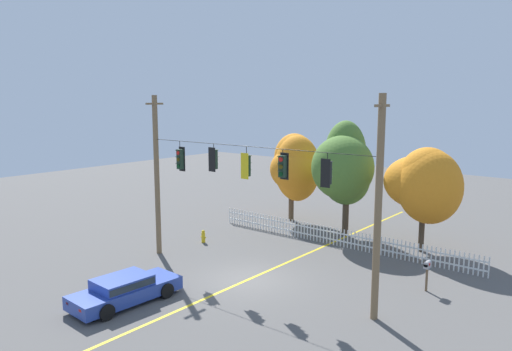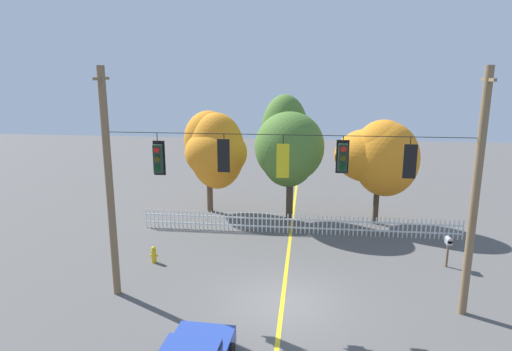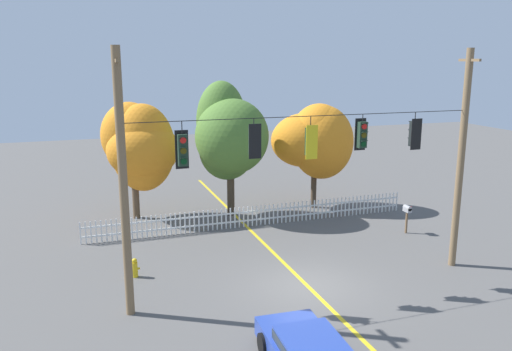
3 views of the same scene
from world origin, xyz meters
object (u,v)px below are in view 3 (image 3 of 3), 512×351
(traffic_signal_northbound_primary, at_px, (183,150))
(traffic_signal_northbound_secondary, at_px, (414,134))
(fire_hydrant, at_px, (135,268))
(roadside_mailbox, at_px, (407,211))
(autumn_maple_near_fence, at_px, (140,145))
(traffic_signal_southbound_primary, at_px, (310,142))
(traffic_signal_westbound_side, at_px, (254,141))
(autumn_oak_far_east, at_px, (315,139))
(traffic_signal_eastbound_side, at_px, (362,135))
(autumn_maple_mid, at_px, (228,136))

(traffic_signal_northbound_primary, bearing_deg, traffic_signal_northbound_secondary, -0.13)
(fire_hydrant, bearing_deg, roadside_mailbox, 4.61)
(autumn_maple_near_fence, bearing_deg, traffic_signal_northbound_primary, -88.86)
(traffic_signal_southbound_primary, xyz_separation_m, traffic_signal_northbound_secondary, (4.20, 0.00, 0.08))
(traffic_signal_westbound_side, distance_m, traffic_signal_southbound_primary, 2.05)
(autumn_oak_far_east, distance_m, roadside_mailbox, 6.55)
(traffic_signal_northbound_secondary, bearing_deg, traffic_signal_eastbound_side, 179.51)
(traffic_signal_southbound_primary, relative_size, autumn_oak_far_east, 0.25)
(traffic_signal_eastbound_side, bearing_deg, roadside_mailbox, 38.57)
(traffic_signal_southbound_primary, xyz_separation_m, traffic_signal_eastbound_side, (2.02, 0.02, 0.14))
(fire_hydrant, bearing_deg, autumn_maple_near_fence, 81.00)
(traffic_signal_northbound_primary, relative_size, roadside_mailbox, 1.13)
(traffic_signal_northbound_primary, distance_m, autumn_maple_mid, 10.36)
(fire_hydrant, distance_m, roadside_mailbox, 12.92)
(traffic_signal_northbound_secondary, bearing_deg, traffic_signal_southbound_primary, -180.00)
(autumn_maple_near_fence, bearing_deg, traffic_signal_northbound_secondary, -50.29)
(traffic_signal_eastbound_side, bearing_deg, autumn_maple_near_fence, 122.06)
(traffic_signal_westbound_side, xyz_separation_m, roadside_mailbox, (9.04, 3.98, -4.41))
(traffic_signal_southbound_primary, bearing_deg, autumn_maple_near_fence, 113.56)
(traffic_signal_northbound_primary, distance_m, autumn_maple_near_fence, 10.75)
(autumn_maple_near_fence, height_order, autumn_oak_far_east, autumn_maple_near_fence)
(traffic_signal_eastbound_side, height_order, fire_hydrant, traffic_signal_eastbound_side)
(traffic_signal_eastbound_side, distance_m, autumn_oak_far_east, 9.96)
(traffic_signal_southbound_primary, height_order, autumn_oak_far_east, traffic_signal_southbound_primary)
(autumn_maple_near_fence, height_order, fire_hydrant, autumn_maple_near_fence)
(traffic_signal_southbound_primary, distance_m, autumn_oak_far_east, 10.67)
(traffic_signal_southbound_primary, height_order, autumn_maple_near_fence, traffic_signal_southbound_primary)
(autumn_maple_mid, bearing_deg, traffic_signal_westbound_side, -100.68)
(autumn_oak_far_east, height_order, roadside_mailbox, autumn_oak_far_east)
(fire_hydrant, bearing_deg, traffic_signal_eastbound_side, -20.36)
(traffic_signal_eastbound_side, distance_m, autumn_maple_mid, 9.78)
(traffic_signal_westbound_side, bearing_deg, roadside_mailbox, 23.78)
(autumn_oak_far_east, bearing_deg, traffic_signal_northbound_secondary, -92.98)
(traffic_signal_southbound_primary, height_order, fire_hydrant, traffic_signal_southbound_primary)
(traffic_signal_northbound_primary, xyz_separation_m, fire_hydrant, (-1.43, 2.93, -4.97))
(autumn_maple_near_fence, bearing_deg, autumn_oak_far_east, -7.29)
(traffic_signal_northbound_secondary, height_order, fire_hydrant, traffic_signal_northbound_secondary)
(autumn_oak_far_east, relative_size, roadside_mailbox, 4.25)
(fire_hydrant, relative_size, roadside_mailbox, 0.55)
(autumn_maple_near_fence, distance_m, fire_hydrant, 8.54)
(autumn_maple_near_fence, xyz_separation_m, fire_hydrant, (-1.22, -7.71, -3.47))
(traffic_signal_westbound_side, xyz_separation_m, autumn_maple_mid, (1.78, 9.45, -1.25))
(traffic_signal_westbound_side, height_order, traffic_signal_northbound_secondary, same)
(traffic_signal_northbound_primary, height_order, autumn_maple_near_fence, traffic_signal_northbound_primary)
(autumn_maple_mid, distance_m, fire_hydrant, 9.43)
(traffic_signal_eastbound_side, relative_size, roadside_mailbox, 0.96)
(traffic_signal_eastbound_side, xyz_separation_m, roadside_mailbox, (4.97, 3.96, -4.42))
(autumn_maple_near_fence, height_order, roadside_mailbox, autumn_maple_near_fence)
(autumn_maple_near_fence, bearing_deg, traffic_signal_eastbound_side, -57.94)
(autumn_oak_far_east, distance_m, fire_hydrant, 12.90)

